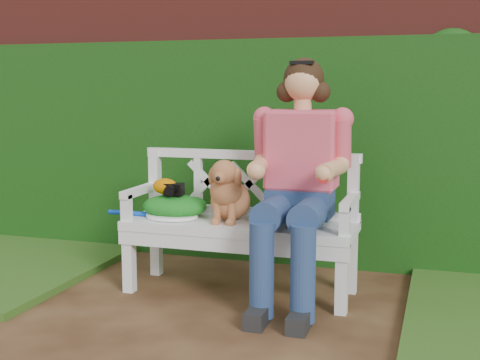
% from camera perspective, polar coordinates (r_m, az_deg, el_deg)
% --- Properties ---
extents(ground, '(60.00, 60.00, 0.00)m').
position_cam_1_polar(ground, '(3.57, -4.68, -13.86)').
color(ground, '#32190D').
extents(brick_wall, '(10.00, 0.30, 2.20)m').
position_cam_1_polar(brick_wall, '(5.12, 3.31, 5.50)').
color(brick_wall, maroon).
rests_on(brick_wall, ground).
extents(ivy_hedge, '(10.00, 0.18, 1.70)m').
position_cam_1_polar(ivy_hedge, '(4.93, 2.65, 2.49)').
color(ivy_hedge, '#1D4A12').
rests_on(ivy_hedge, ground).
extents(garden_bench, '(1.64, 0.80, 0.48)m').
position_cam_1_polar(garden_bench, '(4.23, -0.00, -6.85)').
color(garden_bench, white).
rests_on(garden_bench, ground).
extents(seated_woman, '(0.91, 1.05, 1.56)m').
position_cam_1_polar(seated_woman, '(4.01, 5.34, 0.14)').
color(seated_woman, '#F35162').
rests_on(seated_woman, ground).
extents(dog, '(0.34, 0.42, 0.42)m').
position_cam_1_polar(dog, '(4.15, -0.98, -0.84)').
color(dog, '#A8703A').
rests_on(dog, garden_bench).
extents(tennis_racket, '(0.69, 0.31, 0.03)m').
position_cam_1_polar(tennis_racket, '(4.30, -6.46, -3.16)').
color(tennis_racket, silver).
rests_on(tennis_racket, garden_bench).
extents(green_bag, '(0.49, 0.41, 0.15)m').
position_cam_1_polar(green_bag, '(4.33, -5.85, -2.28)').
color(green_bag, green).
rests_on(green_bag, garden_bench).
extents(camera_item, '(0.12, 0.09, 0.08)m').
position_cam_1_polar(camera_item, '(4.29, -5.87, -0.81)').
color(camera_item, black).
rests_on(camera_item, green_bag).
extents(baseball_glove, '(0.19, 0.16, 0.11)m').
position_cam_1_polar(baseball_glove, '(4.32, -6.68, -0.57)').
color(baseball_glove, '#C46B00').
rests_on(baseball_glove, green_bag).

